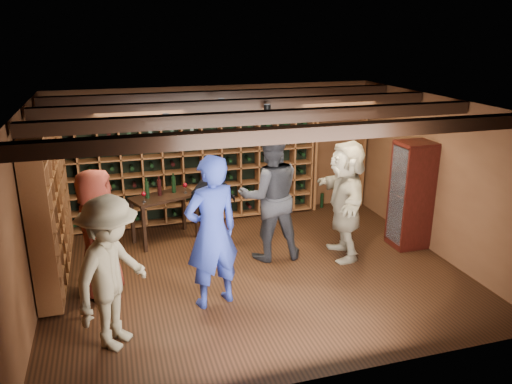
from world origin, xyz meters
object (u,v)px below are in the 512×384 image
object	(u,v)px
display_cabinet	(411,197)
man_grey_suit	(270,196)
man_blue_shirt	(212,232)
tasting_table	(164,200)
guest_red_floral	(98,234)
guest_woman_black	(211,205)
guest_khaki	(112,273)
guest_beige	(345,200)

from	to	relation	value
display_cabinet	man_grey_suit	world-z (taller)	man_grey_suit
display_cabinet	man_blue_shirt	bearing A→B (deg)	-165.60
display_cabinet	tasting_table	xyz separation A→B (m)	(-3.86, 1.36, -0.13)
guest_red_floral	tasting_table	size ratio (longest dim) A/B	1.49
guest_red_floral	guest_woman_black	world-z (taller)	guest_red_floral
man_grey_suit	guest_khaki	size ratio (longest dim) A/B	1.14
man_grey_suit	tasting_table	distance (m)	1.91
display_cabinet	man_grey_suit	distance (m)	2.37
guest_khaki	display_cabinet	bearing A→B (deg)	-37.51
man_blue_shirt	man_grey_suit	size ratio (longest dim) A/B	0.99
guest_woman_black	tasting_table	size ratio (longest dim) A/B	1.28
guest_red_floral	display_cabinet	bearing A→B (deg)	-85.86
guest_khaki	guest_red_floral	bearing A→B (deg)	42.22
man_grey_suit	tasting_table	world-z (taller)	man_grey_suit
guest_woman_black	tasting_table	bearing A→B (deg)	-56.84
display_cabinet	guest_woman_black	distance (m)	3.27
display_cabinet	guest_khaki	distance (m)	4.97
guest_woman_black	guest_red_floral	bearing A→B (deg)	12.89
guest_beige	guest_woman_black	bearing A→B (deg)	-102.60
man_blue_shirt	guest_woman_black	bearing A→B (deg)	-116.97
man_blue_shirt	guest_khaki	bearing A→B (deg)	8.39
guest_beige	tasting_table	xyz separation A→B (m)	(-2.66, 1.41, -0.22)
guest_woman_black	tasting_table	distance (m)	0.90
guest_beige	display_cabinet	bearing A→B (deg)	103.05
guest_woman_black	guest_beige	xyz separation A→B (m)	(1.96, -0.84, 0.18)
display_cabinet	guest_khaki	world-z (taller)	guest_khaki
guest_khaki	guest_beige	xyz separation A→B (m)	(3.55, 1.41, 0.04)
guest_red_floral	guest_khaki	size ratio (longest dim) A/B	0.98
man_blue_shirt	guest_woman_black	xyz separation A→B (m)	(0.33, 1.69, -0.25)
man_grey_suit	guest_red_floral	xyz separation A→B (m)	(-2.55, -0.46, -0.14)
guest_beige	man_blue_shirt	bearing A→B (deg)	-59.05
man_blue_shirt	tasting_table	world-z (taller)	man_blue_shirt
guest_beige	tasting_table	world-z (taller)	guest_beige
man_blue_shirt	guest_beige	xyz separation A→B (m)	(2.29, 0.85, -0.07)
display_cabinet	guest_khaki	xyz separation A→B (m)	(-4.75, -1.47, 0.05)
display_cabinet	guest_red_floral	world-z (taller)	guest_red_floral
guest_woman_black	guest_khaki	bearing A→B (deg)	37.35
man_grey_suit	guest_khaki	bearing A→B (deg)	38.96
guest_red_floral	guest_khaki	distance (m)	1.25
display_cabinet	tasting_table	bearing A→B (deg)	160.58
man_grey_suit	guest_khaki	world-z (taller)	man_grey_suit
man_grey_suit	man_blue_shirt	bearing A→B (deg)	48.29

